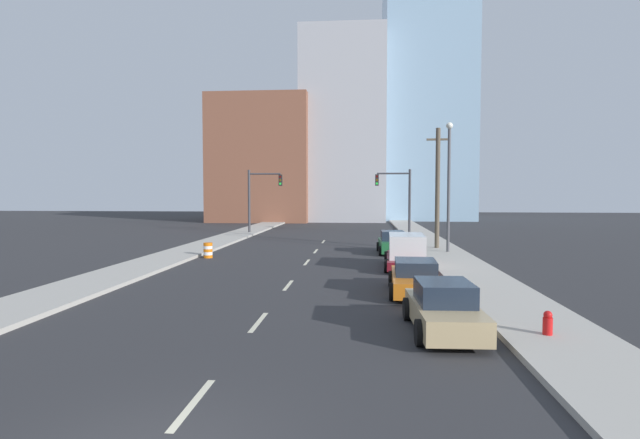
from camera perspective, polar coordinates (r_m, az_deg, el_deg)
sidewalk_left at (r=56.06m, az=-7.33°, el=-1.04°), size 3.09×94.97×0.18m
sidewalk_right at (r=55.06m, az=10.46°, el=-1.14°), size 3.09×94.97×0.18m
lane_stripe_at_2m at (r=10.54m, az=-14.32°, el=-19.70°), size 0.16×2.40×0.01m
lane_stripe_at_8m at (r=16.12m, az=-7.04°, el=-11.55°), size 0.16×2.40×0.01m
lane_stripe_at_14m at (r=22.16m, az=-3.65°, el=-7.51°), size 0.16×2.40×0.01m
lane_stripe_at_22m at (r=29.34m, az=-1.52°, el=-4.90°), size 0.16×2.40×0.01m
lane_stripe_at_27m at (r=34.84m, az=-0.49°, el=-3.64°), size 0.16×2.40×0.01m
lane_stripe_at_34m at (r=41.64m, az=0.39°, el=-2.54°), size 0.16×2.40×0.01m
building_brick_left at (r=75.28m, az=-6.22°, el=6.66°), size 14.00×16.00×17.64m
building_office_center at (r=78.36m, az=2.82°, el=9.99°), size 12.00×20.00×27.06m
building_glass_right at (r=83.65m, az=11.87°, el=13.21°), size 13.00×20.00×37.82m
traffic_signal_left at (r=49.73m, az=-7.08°, el=2.99°), size 3.44×0.35×6.34m
traffic_signal_right at (r=48.78m, az=9.15°, el=2.98°), size 3.44×0.35×6.34m
utility_pole_right_mid at (r=36.13m, az=13.28°, el=3.55°), size 1.60×0.32×8.61m
traffic_barrel at (r=32.01m, az=-12.68°, el=-3.46°), size 0.56×0.56×0.95m
street_lamp at (r=33.96m, az=14.51°, el=4.56°), size 0.44×0.44×8.68m
fire_hydrant at (r=15.31m, az=24.57°, el=-11.01°), size 0.26×0.26×0.84m
sedan_tan at (r=15.17m, az=13.98°, el=-9.89°), size 2.13×4.45×1.50m
sedan_orange at (r=20.64m, az=10.83°, el=-6.57°), size 2.27×4.80×1.36m
box_truck_maroon at (r=27.21m, az=9.85°, el=-3.68°), size 2.54×5.49×1.86m
sedan_green at (r=33.97m, az=8.28°, el=-2.69°), size 2.05×4.25×1.51m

